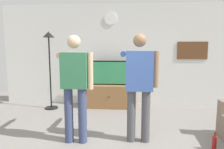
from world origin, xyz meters
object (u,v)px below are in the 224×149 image
(tv_stand, at_px, (110,96))
(person_standing_nearer_lamp, at_px, (75,83))
(floor_lamp, at_px, (49,54))
(framed_picture, at_px, (192,50))
(person_standing_nearer_couch, at_px, (139,81))
(beverage_bottle, at_px, (214,143))
(wall_clock, at_px, (110,19))
(television, at_px, (110,73))

(tv_stand, distance_m, person_standing_nearer_lamp, 2.16)
(floor_lamp, bearing_deg, framed_picture, 8.34)
(person_standing_nearer_couch, relative_size, beverage_bottle, 6.07)
(person_standing_nearer_couch, bearing_deg, beverage_bottle, -11.68)
(wall_clock, distance_m, person_standing_nearer_couch, 2.63)
(wall_clock, bearing_deg, beverage_bottle, -53.73)
(person_standing_nearer_couch, bearing_deg, tv_stand, 108.73)
(tv_stand, height_order, floor_lamp, floor_lamp)
(television, relative_size, person_standing_nearer_couch, 0.62)
(floor_lamp, height_order, beverage_bottle, floor_lamp)
(framed_picture, bearing_deg, person_standing_nearer_couch, -124.26)
(framed_picture, height_order, floor_lamp, floor_lamp)
(tv_stand, xyz_separation_m, person_standing_nearer_couch, (0.65, -1.90, 0.71))
(person_standing_nearer_lamp, distance_m, person_standing_nearer_couch, 1.03)
(person_standing_nearer_lamp, xyz_separation_m, person_standing_nearer_couch, (1.02, 0.11, 0.01))
(television, distance_m, framed_picture, 2.23)
(television, xyz_separation_m, person_standing_nearer_lamp, (-0.38, -2.06, 0.09))
(television, height_order, floor_lamp, floor_lamp)
(floor_lamp, distance_m, person_standing_nearer_lamp, 2.13)
(wall_clock, relative_size, floor_lamp, 0.16)
(tv_stand, relative_size, person_standing_nearer_couch, 0.72)
(television, height_order, person_standing_nearer_lamp, person_standing_nearer_lamp)
(wall_clock, xyz_separation_m, beverage_bottle, (1.78, -2.43, -2.19))
(tv_stand, xyz_separation_m, framed_picture, (2.14, 0.30, 1.19))
(tv_stand, bearing_deg, beverage_bottle, -50.19)
(framed_picture, xyz_separation_m, beverage_bottle, (-0.36, -2.43, -1.37))
(framed_picture, height_order, beverage_bottle, framed_picture)
(floor_lamp, bearing_deg, television, 10.80)
(floor_lamp, distance_m, person_standing_nearer_couch, 2.73)
(wall_clock, relative_size, person_standing_nearer_lamp, 0.18)
(tv_stand, xyz_separation_m, person_standing_nearer_lamp, (-0.38, -2.01, 0.70))
(person_standing_nearer_lamp, bearing_deg, television, 79.57)
(person_standing_nearer_lamp, bearing_deg, framed_picture, 42.46)
(tv_stand, height_order, wall_clock, wall_clock)
(person_standing_nearer_couch, xyz_separation_m, beverage_bottle, (1.14, -0.24, -0.89))
(beverage_bottle, bearing_deg, person_standing_nearer_couch, 168.32)
(person_standing_nearer_lamp, height_order, person_standing_nearer_couch, person_standing_nearer_couch)
(floor_lamp, bearing_deg, wall_clock, 19.53)
(tv_stand, relative_size, person_standing_nearer_lamp, 0.73)
(tv_stand, bearing_deg, person_standing_nearer_lamp, -100.66)
(person_standing_nearer_lamp, height_order, beverage_bottle, person_standing_nearer_lamp)
(television, bearing_deg, wall_clock, 90.00)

